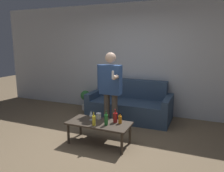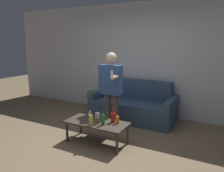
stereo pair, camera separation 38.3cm
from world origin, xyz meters
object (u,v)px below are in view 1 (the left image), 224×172
at_px(person_standing_front, 110,86).
at_px(coffee_table, 99,125).
at_px(bottle_orange, 94,120).
at_px(couch, 130,105).

bearing_deg(person_standing_front, coffee_table, -85.90).
xyz_separation_m(coffee_table, bottle_orange, (-0.02, -0.16, 0.13)).
bearing_deg(bottle_orange, person_standing_front, 92.08).
distance_m(coffee_table, bottle_orange, 0.21).
relative_size(couch, bottle_orange, 8.18).
bearing_deg(bottle_orange, couch, 86.78).
bearing_deg(couch, person_standing_front, -97.72).
relative_size(bottle_orange, person_standing_front, 0.15).
distance_m(bottle_orange, person_standing_front, 0.89).
relative_size(couch, person_standing_front, 1.20).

